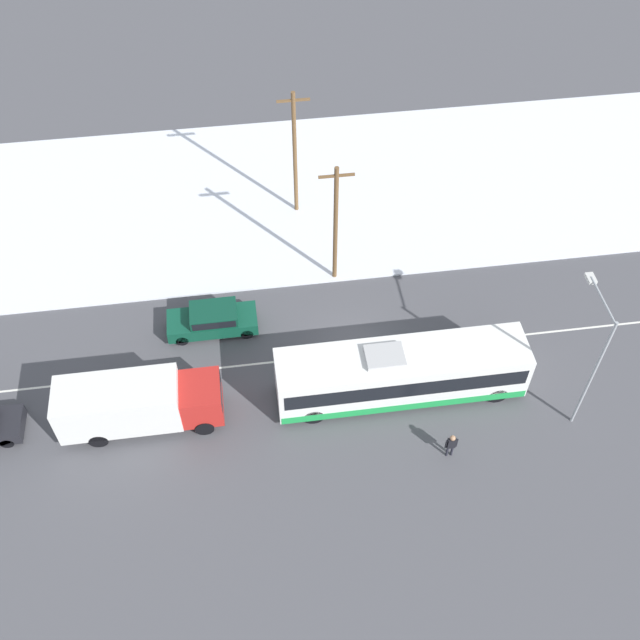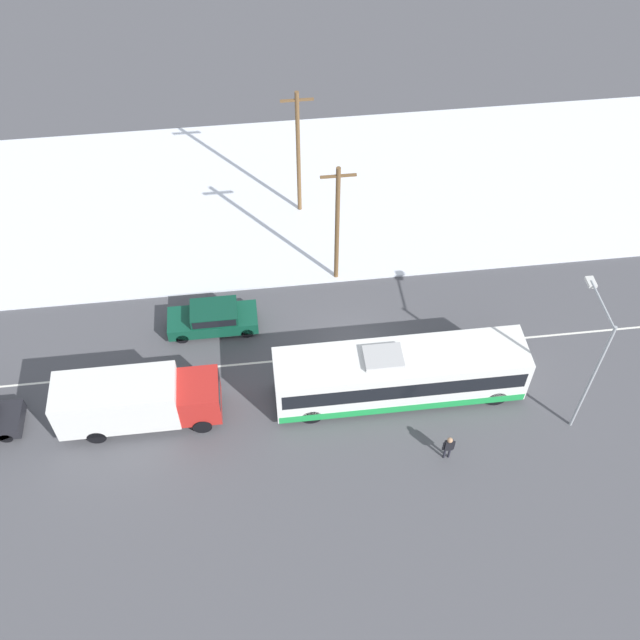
{
  "view_description": "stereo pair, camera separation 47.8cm",
  "coord_description": "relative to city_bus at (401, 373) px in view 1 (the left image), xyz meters",
  "views": [
    {
      "loc": [
        -4.89,
        -23.06,
        30.24
      ],
      "look_at": [
        -1.55,
        1.28,
        1.4
      ],
      "focal_mm": 42.0,
      "sensor_mm": 36.0,
      "label": 1
    },
    {
      "loc": [
        -4.41,
        -23.12,
        30.24
      ],
      "look_at": [
        -1.55,
        1.28,
        1.4
      ],
      "focal_mm": 42.0,
      "sensor_mm": 36.0,
      "label": 2
    }
  ],
  "objects": [
    {
      "name": "ground_plane",
      "position": [
        -1.81,
        2.65,
        -1.53
      ],
      "size": [
        120.0,
        120.0,
        0.0
      ],
      "primitive_type": "plane",
      "color": "#4C4C51"
    },
    {
      "name": "city_bus",
      "position": [
        0.0,
        0.0,
        0.0
      ],
      "size": [
        11.93,
        2.57,
        3.12
      ],
      "color": "white",
      "rests_on": "ground_plane"
    },
    {
      "name": "utility_pole_snowlot",
      "position": [
        -3.42,
        13.97,
        2.74
      ],
      "size": [
        1.8,
        0.24,
        8.17
      ],
      "color": "brown",
      "rests_on": "ground_plane"
    },
    {
      "name": "box_truck",
      "position": [
        -12.46,
        -0.05,
        0.05
      ],
      "size": [
        7.5,
        2.3,
        2.81
      ],
      "color": "silver",
      "rests_on": "ground_plane"
    },
    {
      "name": "sedan_car",
      "position": [
        -8.78,
        5.25,
        -0.71
      ],
      "size": [
        4.64,
        1.8,
        1.5
      ],
      "rotation": [
        0.0,
        0.0,
        3.14
      ],
      "color": "#0F4733",
      "rests_on": "ground_plane"
    },
    {
      "name": "utility_pole_roadside",
      "position": [
        -1.97,
        8.11,
        2.47
      ],
      "size": [
        1.8,
        0.24,
        7.63
      ],
      "color": "brown",
      "rests_on": "ground_plane"
    },
    {
      "name": "snow_lot",
      "position": [
        -1.81,
        15.43,
        -1.47
      ],
      "size": [
        80.0,
        15.36,
        0.12
      ],
      "color": "silver",
      "rests_on": "ground_plane"
    },
    {
      "name": "pedestrian_at_stop",
      "position": [
        1.56,
        -3.78,
        -0.56
      ],
      "size": [
        0.57,
        0.25,
        1.58
      ],
      "color": "#23232D",
      "rests_on": "ground_plane"
    },
    {
      "name": "lane_marking_center",
      "position": [
        -1.81,
        2.65,
        -1.53
      ],
      "size": [
        60.0,
        0.12,
        0.0
      ],
      "color": "silver",
      "rests_on": "ground_plane"
    },
    {
      "name": "streetlamp",
      "position": [
        7.83,
        -2.12,
        3.1
      ],
      "size": [
        0.36,
        3.07,
        7.21
      ],
      "color": "#9EA3A8",
      "rests_on": "ground_plane"
    }
  ]
}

